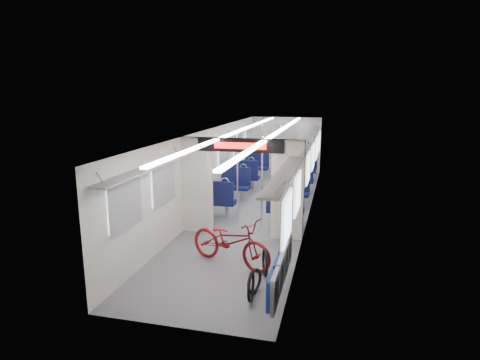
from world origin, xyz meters
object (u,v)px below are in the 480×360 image
(seat_bay_far_left, at_px, (251,168))
(seat_bay_far_right, at_px, (302,171))
(stanchion_near_right, at_px, (262,183))
(stanchion_far_left, at_px, (262,160))
(stanchion_near_left, at_px, (237,180))
(stanchion_far_right, at_px, (280,161))
(seat_bay_near_right, at_px, (290,196))
(bike_hoop_b, at_px, (254,283))
(bicycle, at_px, (231,241))
(bike_hoop_a, at_px, (251,288))
(seat_bay_near_left, at_px, (227,189))
(flip_bench, at_px, (281,267))
(bike_hoop_c, at_px, (265,264))

(seat_bay_far_left, distance_m, seat_bay_far_right, 1.87)
(stanchion_near_right, relative_size, stanchion_far_left, 1.00)
(seat_bay_far_left, distance_m, stanchion_near_left, 4.73)
(stanchion_near_left, relative_size, stanchion_far_right, 1.00)
(seat_bay_near_right, bearing_deg, bike_hoop_b, -90.56)
(bicycle, relative_size, bike_hoop_a, 3.70)
(seat_bay_near_left, height_order, stanchion_far_left, stanchion_far_left)
(seat_bay_far_left, relative_size, seat_bay_far_right, 1.03)
(flip_bench, distance_m, stanchion_near_left, 4.02)
(stanchion_far_right, bearing_deg, flip_bench, -81.59)
(seat_bay_near_right, xyz_separation_m, seat_bay_far_left, (-1.87, 3.64, 0.02))
(seat_bay_far_left, bearing_deg, stanchion_far_right, -51.36)
(seat_bay_far_left, relative_size, stanchion_near_left, 1.00)
(bike_hoop_c, distance_m, stanchion_far_right, 5.92)
(bike_hoop_a, bearing_deg, stanchion_far_left, 99.27)
(bike_hoop_b, height_order, stanchion_near_right, stanchion_near_right)
(bike_hoop_a, xyz_separation_m, stanchion_far_right, (-0.51, 6.77, 0.92))
(bicycle, distance_m, seat_bay_far_right, 7.14)
(bike_hoop_c, relative_size, seat_bay_far_left, 0.23)
(bike_hoop_a, distance_m, bike_hoop_b, 0.26)
(flip_bench, relative_size, stanchion_near_right, 0.93)
(flip_bench, height_order, stanchion_near_left, stanchion_near_left)
(stanchion_near_left, bearing_deg, stanchion_far_right, 77.65)
(bicycle, distance_m, stanchion_far_right, 5.54)
(bike_hoop_b, bearing_deg, stanchion_near_right, 98.74)
(bicycle, xyz_separation_m, stanchion_far_left, (-0.44, 5.65, 0.66))
(seat_bay_near_right, bearing_deg, seat_bay_far_left, 117.17)
(bike_hoop_c, xyz_separation_m, seat_bay_near_left, (-1.88, 4.15, 0.32))
(seat_bay_near_left, height_order, stanchion_near_right, stanchion_near_right)
(seat_bay_near_right, bearing_deg, seat_bay_far_right, 90.00)
(seat_bay_near_right, distance_m, seat_bay_far_right, 3.62)
(bike_hoop_a, relative_size, seat_bay_far_left, 0.22)
(flip_bench, distance_m, seat_bay_far_right, 8.25)
(bike_hoop_a, relative_size, seat_bay_near_left, 0.23)
(bicycle, xyz_separation_m, bike_hoop_b, (0.69, -1.02, -0.29))
(bike_hoop_c, bearing_deg, bicycle, 156.13)
(bike_hoop_a, distance_m, stanchion_near_left, 4.05)
(stanchion_near_left, bearing_deg, flip_bench, -65.68)
(stanchion_near_left, distance_m, stanchion_far_left, 3.16)
(stanchion_far_left, bearing_deg, stanchion_far_right, -13.76)
(stanchion_far_left, bearing_deg, flip_bench, -76.76)
(stanchion_near_left, relative_size, stanchion_far_left, 1.00)
(flip_bench, distance_m, stanchion_near_right, 3.60)
(bike_hoop_b, bearing_deg, flip_bench, -14.16)
(bike_hoop_c, bearing_deg, stanchion_far_right, 95.60)
(bike_hoop_b, height_order, seat_bay_near_left, seat_bay_near_left)
(seat_bay_near_right, relative_size, seat_bay_far_left, 0.94)
(bike_hoop_c, distance_m, seat_bay_far_left, 7.70)
(bicycle, distance_m, flip_bench, 1.62)
(seat_bay_far_right, distance_m, stanchion_far_left, 1.96)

